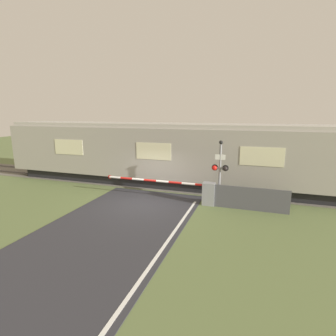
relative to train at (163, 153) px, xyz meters
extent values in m
plane|color=#5B6B3D|center=(0.33, -3.80, -1.96)|extent=(80.00, 80.00, 0.00)
cube|color=#666056|center=(0.33, 0.00, -1.95)|extent=(36.00, 3.20, 0.03)
cube|color=#595451|center=(0.33, -0.72, -1.88)|extent=(36.00, 0.08, 0.10)
cube|color=#595451|center=(0.33, 0.72, -1.88)|extent=(36.00, 0.08, 0.10)
cube|color=black|center=(0.00, 0.00, -1.66)|extent=(19.43, 2.70, 0.60)
cube|color=#9E998E|center=(0.00, 0.00, 0.13)|extent=(21.12, 3.17, 2.99)
cube|color=#ADA89E|center=(0.00, 0.00, 1.75)|extent=(20.70, 2.92, 0.24)
cube|color=beige|center=(5.81, -1.60, 0.36)|extent=(2.11, 0.02, 0.96)
cube|color=beige|center=(0.00, -1.60, 0.36)|extent=(2.11, 0.02, 0.96)
cube|color=beige|center=(-5.81, -1.60, 0.36)|extent=(2.11, 0.02, 0.96)
cube|color=gray|center=(3.45, -2.97, -1.40)|extent=(0.60, 0.44, 1.13)
cylinder|color=gray|center=(3.45, -2.97, -0.98)|extent=(0.16, 0.16, 0.18)
cylinder|color=red|center=(3.11, -2.97, -0.98)|extent=(0.69, 0.11, 0.11)
cylinder|color=white|center=(2.42, -2.97, -0.98)|extent=(0.69, 0.11, 0.11)
cylinder|color=red|center=(1.73, -2.97, -0.98)|extent=(0.69, 0.11, 0.11)
cylinder|color=white|center=(1.04, -2.97, -0.98)|extent=(0.69, 0.11, 0.11)
cylinder|color=red|center=(0.35, -2.97, -0.98)|extent=(0.69, 0.11, 0.11)
cylinder|color=white|center=(-0.34, -2.97, -0.98)|extent=(0.69, 0.11, 0.11)
cylinder|color=red|center=(-1.03, -2.97, -0.98)|extent=(0.69, 0.11, 0.11)
cylinder|color=white|center=(-1.72, -2.97, -0.98)|extent=(0.69, 0.11, 0.11)
cylinder|color=red|center=(-2.07, -2.97, -0.98)|extent=(0.20, 0.02, 0.20)
cylinder|color=gray|center=(3.92, -2.80, -0.46)|extent=(0.11, 0.11, 3.00)
cube|color=gray|center=(3.92, -2.80, -0.10)|extent=(0.63, 0.07, 0.07)
sphere|color=red|center=(3.67, -2.85, -0.10)|extent=(0.24, 0.24, 0.24)
sphere|color=black|center=(4.18, -2.85, -0.10)|extent=(0.24, 0.24, 0.24)
cylinder|color=black|center=(3.67, -2.74, -0.10)|extent=(0.30, 0.06, 0.30)
cylinder|color=black|center=(4.18, -2.74, -0.10)|extent=(0.30, 0.06, 0.30)
cube|color=white|center=(3.92, -2.84, 0.43)|extent=(0.48, 0.02, 0.25)
sphere|color=black|center=(3.92, -2.80, 1.13)|extent=(0.18, 0.18, 0.18)
cube|color=#4C4C51|center=(5.31, -3.09, -1.41)|extent=(3.61, 0.06, 1.10)
camera|label=1|loc=(5.48, -15.28, 2.51)|focal=28.00mm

